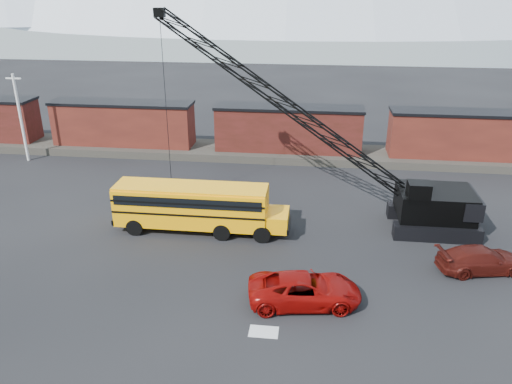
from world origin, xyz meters
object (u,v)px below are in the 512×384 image
Objects in this scene: red_pickup at (305,289)px; maroon_suv at (481,259)px; crawler_crane at (293,110)px; school_bus at (197,206)px.

maroon_suv is at bearing -74.57° from red_pickup.
red_pickup is 0.27× the size of crawler_crane.
maroon_suv is at bearing -9.88° from school_bus.
maroon_suv is 14.66m from crawler_crane.
red_pickup is at bearing -82.85° from crawler_crane.
crawler_crane reaches higher than red_pickup.
school_bus is 17.61m from maroon_suv.
school_bus is 2.01× the size of red_pickup.
maroon_suv is (9.95, 4.37, -0.08)m from red_pickup.
crawler_crane is at bearing 28.89° from school_bus.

